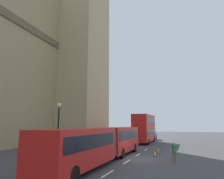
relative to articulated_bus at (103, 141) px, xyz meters
The scene contains 9 objects.
ground_plane 3.74m from the articulated_bus, 37.12° to the right, with size 160.00×160.00×0.00m, color #424244.
lane_centre_marking 3.17m from the articulated_bus, 131.06° to the right, with size 25.20×0.16×0.01m.
articulated_bus is the anchor object (origin of this frame).
double_decker_bus 19.60m from the articulated_bus, ahead, with size 9.54×2.54×4.90m.
sedan_lead 28.07m from the articulated_bus, ahead, with size 4.40×1.86×1.85m.
traffic_cone_west 6.14m from the articulated_bus, 40.39° to the right, with size 0.36×0.36×0.58m.
traffic_cone_middle 8.39m from the articulated_bus, 27.73° to the right, with size 0.36×0.36×0.58m.
street_lamp 4.71m from the articulated_bus, 94.23° to the left, with size 0.44×0.44×5.27m.
pedestrian_near_cones 6.20m from the articulated_bus, 74.65° to the right, with size 0.46×0.38×1.69m.
Camera 1 is at (-19.88, -5.02, 3.17)m, focal length 32.72 mm.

